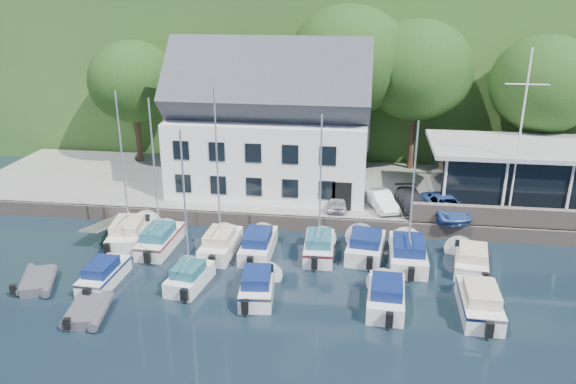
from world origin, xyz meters
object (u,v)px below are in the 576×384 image
(car_white, at_px, (382,200))
(boat_r1_4, at_px, (320,183))
(car_silver, at_px, (337,200))
(car_blue, at_px, (445,206))
(harbor_building, at_px, (270,131))
(dinghy_1, at_px, (88,309))
(boat_r1_7, at_px, (472,257))
(boat_r2_2, at_px, (257,283))
(boat_r2_4, at_px, (480,299))
(boat_r1_6, at_px, (413,187))
(boat_r1_2, at_px, (218,181))
(boat_r1_1, at_px, (155,179))
(dinghy_0, at_px, (38,279))
(boat_r2_0, at_px, (104,272))
(club_pavilion, at_px, (525,173))
(car_dgrey, at_px, (411,201))
(boat_r1_3, at_px, (258,242))
(boat_r2_1, at_px, (186,215))
(boat_r2_3, at_px, (386,293))
(boat_r1_5, at_px, (366,244))
(flagpole, at_px, (520,136))

(car_white, relative_size, boat_r1_4, 0.39)
(car_silver, relative_size, car_blue, 0.81)
(harbor_building, distance_m, dinghy_1, 18.92)
(boat_r1_7, height_order, dinghy_1, boat_r1_7)
(harbor_building, xyz_separation_m, dinghy_1, (-6.26, -17.15, -4.97))
(boat_r2_2, distance_m, boat_r2_4, 11.18)
(boat_r2_4, bearing_deg, boat_r1_6, 122.94)
(boat_r1_2, bearing_deg, boat_r1_6, 3.36)
(boat_r1_1, height_order, dinghy_1, boat_r1_1)
(boat_r1_4, bearing_deg, dinghy_0, -161.16)
(car_white, relative_size, boat_r2_0, 0.67)
(club_pavilion, relative_size, car_dgrey, 3.17)
(club_pavilion, xyz_separation_m, boat_r1_6, (-8.35, -8.68, 1.67))
(car_white, bearing_deg, dinghy_0, -166.98)
(boat_r2_4, bearing_deg, dinghy_0, -177.79)
(boat_r1_6, bearing_deg, car_blue, 63.44)
(boat_r1_1, bearing_deg, boat_r1_3, 3.36)
(boat_r1_2, height_order, boat_r2_1, boat_r1_2)
(car_silver, height_order, boat_r1_2, boat_r1_2)
(boat_r2_2, distance_m, boat_r2_3, 6.63)
(club_pavilion, height_order, boat_r1_5, club_pavilion)
(harbor_building, distance_m, boat_r2_2, 14.94)
(boat_r1_6, distance_m, boat_r2_4, 7.18)
(harbor_building, bearing_deg, boat_r1_4, -63.84)
(boat_r1_4, relative_size, boat_r1_6, 0.99)
(boat_r2_3, bearing_deg, boat_r1_2, 156.53)
(car_blue, bearing_deg, flagpole, -10.16)
(dinghy_0, bearing_deg, boat_r1_1, 26.20)
(harbor_building, bearing_deg, boat_r1_2, -99.11)
(car_white, bearing_deg, boat_r1_4, -141.70)
(boat_r1_4, xyz_separation_m, boat_r2_0, (-11.32, -4.97, -3.97))
(boat_r2_2, bearing_deg, car_silver, 65.42)
(flagpole, xyz_separation_m, boat_r1_7, (-3.23, -5.75, -5.76))
(car_blue, relative_size, boat_r1_7, 0.71)
(boat_r2_3, bearing_deg, boat_r2_2, -178.49)
(boat_r2_1, distance_m, dinghy_0, 9.08)
(car_dgrey, relative_size, boat_r2_0, 0.77)
(car_white, xyz_separation_m, boat_r1_6, (1.47, -5.90, 3.11))
(car_white, xyz_separation_m, boat_r2_2, (-6.54, -10.83, -0.86))
(flagpole, bearing_deg, dinghy_0, -157.51)
(boat_r1_7, height_order, boat_r2_1, boat_r2_1)
(boat_r2_4, bearing_deg, boat_r2_1, 178.64)
(car_white, bearing_deg, club_pavilion, -2.82)
(boat_r2_0, relative_size, dinghy_0, 1.72)
(boat_r1_6, distance_m, boat_r1_7, 5.41)
(boat_r1_6, xyz_separation_m, boat_r2_3, (-1.38, -5.06, -3.95))
(car_silver, relative_size, boat_r1_5, 0.59)
(car_blue, height_order, flagpole, flagpole)
(car_white, bearing_deg, boat_r1_5, -119.00)
(flagpole, relative_size, boat_r2_1, 1.31)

